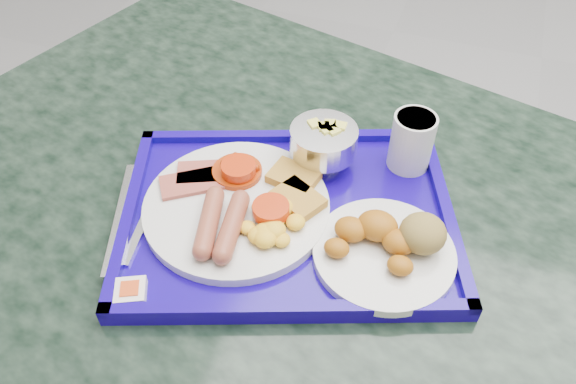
# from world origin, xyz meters

# --- Properties ---
(floor) EXTENTS (6.00, 6.00, 0.00)m
(floor) POSITION_xyz_m (0.00, 0.00, 0.00)
(floor) COLOR gray
(floor) RESTS_ON ground
(table) EXTENTS (1.45, 1.16, 0.80)m
(table) POSITION_xyz_m (-0.47, -0.60, 0.59)
(table) COLOR gray
(table) RESTS_ON floor
(tray) EXTENTS (0.52, 0.45, 0.03)m
(tray) POSITION_xyz_m (-0.50, -0.61, 0.81)
(tray) COLOR #15038C
(tray) RESTS_ON table
(main_plate) EXTENTS (0.25, 0.25, 0.04)m
(main_plate) POSITION_xyz_m (-0.56, -0.63, 0.82)
(main_plate) COLOR silver
(main_plate) RESTS_ON tray
(bread_plate) EXTENTS (0.18, 0.18, 0.06)m
(bread_plate) POSITION_xyz_m (-0.36, -0.63, 0.83)
(bread_plate) COLOR silver
(bread_plate) RESTS_ON tray
(fruit_bowl) EXTENTS (0.09, 0.09, 0.07)m
(fruit_bowl) POSITION_xyz_m (-0.48, -0.50, 0.85)
(fruit_bowl) COLOR silver
(fruit_bowl) RESTS_ON tray
(juice_cup) EXTENTS (0.06, 0.06, 0.08)m
(juice_cup) POSITION_xyz_m (-0.37, -0.46, 0.86)
(juice_cup) COLOR silver
(juice_cup) RESTS_ON tray
(spoon) EXTENTS (0.06, 0.19, 0.01)m
(spoon) POSITION_xyz_m (-0.66, -0.62, 0.82)
(spoon) COLOR silver
(spoon) RESTS_ON tray
(knife) EXTENTS (0.09, 0.19, 0.00)m
(knife) POSITION_xyz_m (-0.70, -0.69, 0.81)
(knife) COLOR silver
(knife) RESTS_ON tray
(jam_packet) EXTENTS (0.05, 0.05, 0.01)m
(jam_packet) POSITION_xyz_m (-0.63, -0.79, 0.82)
(jam_packet) COLOR white
(jam_packet) RESTS_ON tray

